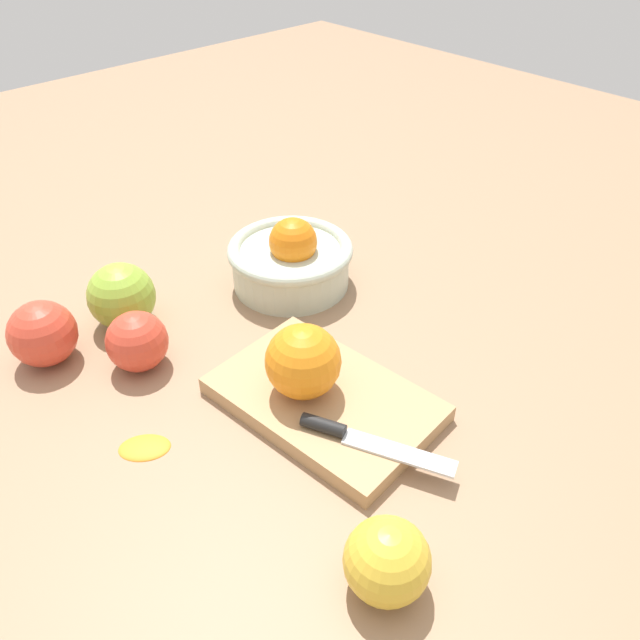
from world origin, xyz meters
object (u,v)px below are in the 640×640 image
bowl (291,260)px  apple_front_left (137,341)px  apple_front_left_2 (121,296)px  apple_front_right (387,561)px  apple_front_left_3 (43,334)px  cutting_board (324,399)px  knife (355,437)px  orange_on_board (306,360)px

bowl → apple_front_left: bowl is taller
apple_front_left → apple_front_left_2: 0.09m
apple_front_right → apple_front_left_3: apple_front_left_3 is taller
bowl → apple_front_left_3: (-0.07, -0.31, 0.00)m
apple_front_left_3 → apple_front_left_2: bearing=90.5°
cutting_board → knife: knife is taller
cutting_board → apple_front_left: apple_front_left is taller
apple_front_left → apple_front_left_3: (-0.08, -0.07, 0.00)m
apple_front_left → apple_front_left_2: size_ratio=0.85×
cutting_board → apple_front_left_2: 0.29m
apple_front_left_2 → apple_front_left_3: (0.00, -0.10, -0.00)m
orange_on_board → apple_front_left_3: orange_on_board is taller
apple_front_right → apple_front_left_3: size_ratio=0.92×
apple_front_left → orange_on_board: bearing=29.6°
orange_on_board → apple_front_left: size_ratio=1.14×
bowl → apple_front_left: size_ratio=2.38×
orange_on_board → knife: orange_on_board is taller
knife → apple_front_left: bearing=-162.0°
bowl → apple_front_right: bearing=-31.4°
orange_on_board → apple_front_left_3: bearing=-146.1°
apple_front_left → apple_front_right: size_ratio=0.99×
cutting_board → apple_front_right: apple_front_right is taller
knife → apple_front_left_2: bearing=-170.6°
apple_front_left → apple_front_left_2: bearing=161.3°
orange_on_board → apple_front_left: (-0.17, -0.10, -0.02)m
cutting_board → orange_on_board: size_ratio=2.92×
cutting_board → apple_front_left: (-0.19, -0.11, 0.02)m
bowl → apple_front_right: 0.44m
knife → apple_front_right: bearing=-35.5°
apple_front_left_2 → orange_on_board: bearing=15.5°
knife → apple_front_left_3: 0.37m
orange_on_board → knife: bearing=-9.3°
orange_on_board → apple_front_left_2: size_ratio=0.97×
bowl → knife: size_ratio=1.12×
apple_front_left → apple_front_left_2: apple_front_left_2 is taller
apple_front_left → apple_front_right: same height
apple_front_right → apple_front_left_2: (-0.45, 0.02, 0.01)m
bowl → knife: 0.31m
bowl → knife: bearing=-29.5°
apple_front_left_2 → cutting_board: bearing=16.3°
bowl → knife: bowl is taller
apple_front_left → apple_front_left_2: (-0.08, 0.03, 0.01)m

